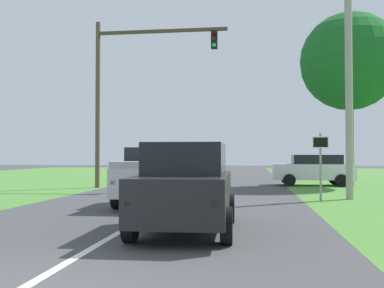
{
  "coord_description": "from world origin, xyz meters",
  "views": [
    {
      "loc": [
        2.89,
        -4.87,
        1.69
      ],
      "look_at": [
        0.32,
        14.33,
        2.19
      ],
      "focal_mm": 41.77,
      "sensor_mm": 36.0,
      "label": 1
    }
  ],
  "objects_px": {
    "pickup_truck_lead": "(157,175)",
    "utility_pole_right": "(349,72)",
    "keep_moving_sign": "(321,157)",
    "oak_tree_right": "(350,62)",
    "traffic_light": "(128,79)",
    "crossing_suv_far": "(314,169)",
    "red_suv_near": "(187,185)"
  },
  "relations": [
    {
      "from": "oak_tree_right",
      "to": "traffic_light",
      "type": "bearing_deg",
      "value": -165.57
    },
    {
      "from": "traffic_light",
      "to": "oak_tree_right",
      "type": "bearing_deg",
      "value": 14.43
    },
    {
      "from": "traffic_light",
      "to": "utility_pole_right",
      "type": "relative_size",
      "value": 0.89
    },
    {
      "from": "traffic_light",
      "to": "crossing_suv_far",
      "type": "distance_m",
      "value": 11.4
    },
    {
      "from": "red_suv_near",
      "to": "utility_pole_right",
      "type": "distance_m",
      "value": 10.25
    },
    {
      "from": "traffic_light",
      "to": "crossing_suv_far",
      "type": "height_order",
      "value": "traffic_light"
    },
    {
      "from": "utility_pole_right",
      "to": "red_suv_near",
      "type": "bearing_deg",
      "value": -123.19
    },
    {
      "from": "keep_moving_sign",
      "to": "oak_tree_right",
      "type": "relative_size",
      "value": 0.26
    },
    {
      "from": "pickup_truck_lead",
      "to": "traffic_light",
      "type": "xyz_separation_m",
      "value": [
        -3.1,
        7.16,
        4.65
      ]
    },
    {
      "from": "keep_moving_sign",
      "to": "crossing_suv_far",
      "type": "bearing_deg",
      "value": 84.04
    },
    {
      "from": "red_suv_near",
      "to": "crossing_suv_far",
      "type": "xyz_separation_m",
      "value": [
        4.89,
        15.87,
        -0.11
      ]
    },
    {
      "from": "pickup_truck_lead",
      "to": "red_suv_near",
      "type": "bearing_deg",
      "value": -71.26
    },
    {
      "from": "keep_moving_sign",
      "to": "utility_pole_right",
      "type": "relative_size",
      "value": 0.26
    },
    {
      "from": "red_suv_near",
      "to": "utility_pole_right",
      "type": "relative_size",
      "value": 0.46
    },
    {
      "from": "red_suv_near",
      "to": "crossing_suv_far",
      "type": "height_order",
      "value": "red_suv_near"
    },
    {
      "from": "traffic_light",
      "to": "oak_tree_right",
      "type": "distance_m",
      "value": 12.23
    },
    {
      "from": "oak_tree_right",
      "to": "utility_pole_right",
      "type": "bearing_deg",
      "value": -102.2
    },
    {
      "from": "crossing_suv_far",
      "to": "utility_pole_right",
      "type": "distance_m",
      "value": 8.89
    },
    {
      "from": "red_suv_near",
      "to": "keep_moving_sign",
      "type": "relative_size",
      "value": 1.77
    },
    {
      "from": "red_suv_near",
      "to": "traffic_light",
      "type": "bearing_deg",
      "value": 111.44
    },
    {
      "from": "oak_tree_right",
      "to": "crossing_suv_far",
      "type": "bearing_deg",
      "value": 172.22
    },
    {
      "from": "red_suv_near",
      "to": "keep_moving_sign",
      "type": "xyz_separation_m",
      "value": [
        3.98,
        7.11,
        0.6
      ]
    },
    {
      "from": "oak_tree_right",
      "to": "crossing_suv_far",
      "type": "xyz_separation_m",
      "value": [
        -1.95,
        0.27,
        -5.97
      ]
    },
    {
      "from": "traffic_light",
      "to": "utility_pole_right",
      "type": "distance_m",
      "value": 11.16
    },
    {
      "from": "keep_moving_sign",
      "to": "oak_tree_right",
      "type": "xyz_separation_m",
      "value": [
        2.87,
        8.5,
        5.27
      ]
    },
    {
      "from": "pickup_truck_lead",
      "to": "oak_tree_right",
      "type": "bearing_deg",
      "value": 49.58
    },
    {
      "from": "keep_moving_sign",
      "to": "utility_pole_right",
      "type": "distance_m",
      "value": 3.6
    },
    {
      "from": "pickup_truck_lead",
      "to": "crossing_suv_far",
      "type": "xyz_separation_m",
      "value": [
        6.73,
        10.46,
        -0.08
      ]
    },
    {
      "from": "pickup_truck_lead",
      "to": "utility_pole_right",
      "type": "xyz_separation_m",
      "value": [
        7.02,
        2.53,
        3.91
      ]
    },
    {
      "from": "keep_moving_sign",
      "to": "crossing_suv_far",
      "type": "height_order",
      "value": "keep_moving_sign"
    },
    {
      "from": "pickup_truck_lead",
      "to": "utility_pole_right",
      "type": "distance_m",
      "value": 8.43
    },
    {
      "from": "pickup_truck_lead",
      "to": "keep_moving_sign",
      "type": "height_order",
      "value": "keep_moving_sign"
    }
  ]
}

